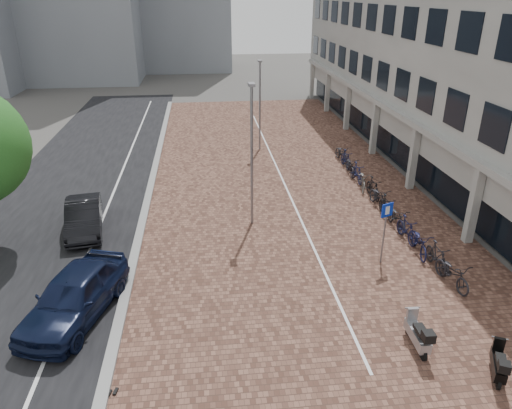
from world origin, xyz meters
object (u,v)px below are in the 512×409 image
object	(u,v)px
car_navy	(75,295)
parking_sign	(385,223)
car_dark	(84,217)
scooter_mid	(499,363)
scooter_front	(418,333)

from	to	relation	value
car_navy	parking_sign	distance (m)	11.29
car_dark	scooter_mid	bearing A→B (deg)	-47.92
scooter_front	car_dark	bearing A→B (deg)	144.03
car_navy	parking_sign	bearing A→B (deg)	28.07
scooter_front	car_navy	bearing A→B (deg)	167.50
car_navy	car_dark	bearing A→B (deg)	116.84
car_navy	scooter_front	size ratio (longest dim) A/B	3.11
parking_sign	scooter_front	bearing A→B (deg)	-120.95
car_dark	scooter_front	distance (m)	14.50
car_navy	parking_sign	size ratio (longest dim) A/B	1.86
car_dark	scooter_mid	world-z (taller)	car_dark
scooter_mid	scooter_front	bearing A→B (deg)	167.16
car_dark	scooter_mid	distance (m)	16.71
scooter_front	scooter_mid	size ratio (longest dim) A/B	1.11
car_navy	scooter_front	world-z (taller)	car_navy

